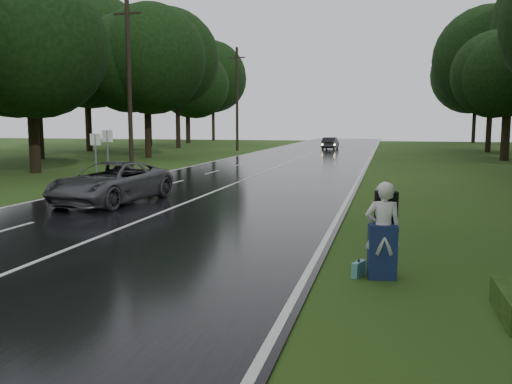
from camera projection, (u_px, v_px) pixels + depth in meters
ground at (55, 256)px, 12.05m from camera, size 160.00×160.00×0.00m
road at (260, 174)px, 31.28m from camera, size 12.00×140.00×0.04m
lane_center at (260, 173)px, 31.28m from camera, size 0.12×140.00×0.01m
grey_car at (111, 183)px, 19.70m from camera, size 3.13×5.70×1.51m
far_car at (330, 143)px, 59.41m from camera, size 1.60×4.13×1.34m
hitchhiker at (383, 234)px, 10.23m from camera, size 0.76×0.70×1.90m
suitcase at (359, 269)px, 10.42m from camera, size 0.27×0.44×0.30m
utility_pole_mid at (132, 170)px, 33.67m from camera, size 1.80×0.28×10.72m
utility_pole_far at (237, 151)px, 57.07m from camera, size 1.80×0.28×10.90m
road_sign_a at (97, 182)px, 27.22m from camera, size 0.59×0.10×2.45m
road_sign_b at (109, 179)px, 28.36m from camera, size 0.63×0.10×2.61m
tree_left_d at (36, 173)px, 32.10m from camera, size 8.15×8.15×12.74m
tree_left_e at (148, 158)px, 45.74m from camera, size 9.24×9.24×14.44m
tree_left_f at (178, 148)px, 63.19m from camera, size 11.70×11.70×18.27m
tree_right_e at (504, 161)px, 42.21m from camera, size 8.06×8.06×12.59m
tree_right_f at (487, 152)px, 54.33m from camera, size 10.04×10.04×15.68m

